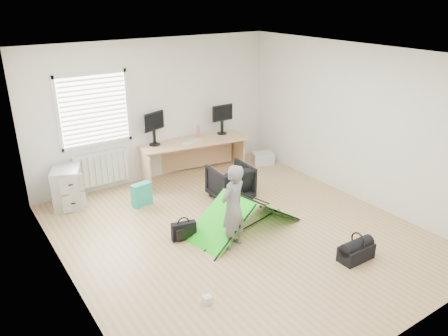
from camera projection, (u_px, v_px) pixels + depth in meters
ground at (238, 232)px, 6.79m from camera, size 5.50×5.50×0.00m
back_wall at (156, 111)px, 8.39m from camera, size 5.00×0.02×2.70m
window at (94, 110)px, 7.66m from camera, size 1.20×0.06×1.20m
radiator at (101, 168)px, 8.05m from camera, size 1.00×0.12×0.60m
desk at (194, 158)px, 8.77m from camera, size 2.23×1.00×0.73m
filing_cabinet at (68, 187)px, 7.51m from camera, size 0.65×0.73×0.70m
monitor_left at (154, 133)px, 8.32m from camera, size 0.51×0.26×0.48m
monitor_right at (222, 123)px, 8.97m from camera, size 0.47×0.11×0.45m
keyboard at (193, 141)px, 8.57m from camera, size 0.47×0.28×0.02m
thermos at (198, 132)px, 8.78m from camera, size 0.08×0.08×0.26m
office_chair at (230, 182)px, 7.80m from camera, size 0.70×0.72×0.63m
person at (233, 207)px, 6.19m from camera, size 0.54×0.44×1.28m
kite at (245, 213)px, 6.78m from camera, size 1.92×1.15×0.56m
storage_crate at (263, 158)px, 9.46m from camera, size 0.52×0.45×0.25m
tote_bag at (142, 194)px, 7.58m from camera, size 0.36×0.20×0.41m
laptop_bag at (184, 231)px, 6.56m from camera, size 0.39×0.20×0.28m
white_box at (207, 300)px, 5.24m from camera, size 0.10×0.10×0.10m
duffel_bag at (356, 252)px, 6.07m from camera, size 0.51×0.26×0.22m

